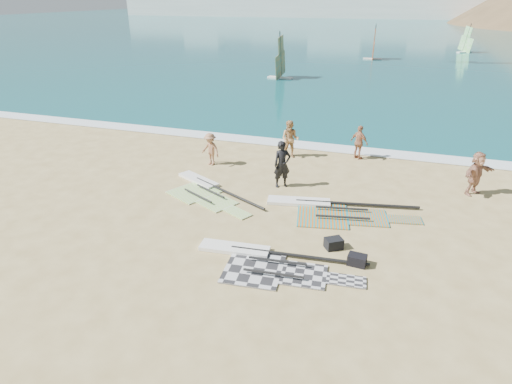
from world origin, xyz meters
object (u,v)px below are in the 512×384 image
(rig_grey, at_px, (264,261))
(beachgoer_mid, at_px, (210,149))
(rig_green, at_px, (205,190))
(gear_bag_far, at_px, (357,260))
(person_wetsuit, at_px, (282,164))
(beachgoer_left, at_px, (290,139))
(rig_orange, at_px, (329,209))
(beachgoer_right, at_px, (476,173))
(gear_bag_near, at_px, (334,243))
(beachgoer_back, at_px, (359,142))

(rig_grey, height_order, beachgoer_mid, beachgoer_mid)
(rig_green, distance_m, gear_bag_far, 7.15)
(person_wetsuit, height_order, beachgoer_left, person_wetsuit)
(rig_orange, xyz_separation_m, beachgoer_right, (5.13, 3.22, 0.82))
(gear_bag_near, xyz_separation_m, beachgoer_back, (-0.13, 8.35, 0.65))
(rig_orange, xyz_separation_m, beachgoer_back, (0.42, 5.86, 0.76))
(gear_bag_near, relative_size, person_wetsuit, 0.27)
(rig_grey, relative_size, gear_bag_near, 9.81)
(beachgoer_mid, bearing_deg, rig_grey, -36.49)
(rig_orange, xyz_separation_m, beachgoer_left, (-2.74, 5.05, 0.85))
(beachgoer_mid, bearing_deg, gear_bag_far, -20.79)
(rig_green, height_order, beachgoer_left, beachgoer_left)
(beachgoer_right, bearing_deg, rig_orange, 164.54)
(rig_grey, xyz_separation_m, rig_green, (-3.72, 4.07, -0.00))
(rig_orange, relative_size, beachgoer_mid, 3.76)
(rig_orange, relative_size, gear_bag_far, 10.70)
(gear_bag_far, bearing_deg, beachgoer_mid, 139.97)
(gear_bag_near, relative_size, beachgoer_mid, 0.35)
(rig_grey, xyz_separation_m, rig_orange, (1.27, 3.91, 0.00))
(rig_grey, xyz_separation_m, beachgoer_left, (-1.47, 8.97, 0.85))
(beachgoer_mid, relative_size, beachgoer_right, 0.86)
(rig_grey, relative_size, beachgoer_mid, 3.42)
(person_wetsuit, height_order, beachgoer_mid, person_wetsuit)
(rig_orange, bearing_deg, person_wetsuit, 133.92)
(beachgoer_back, bearing_deg, beachgoer_right, -177.66)
(rig_grey, bearing_deg, rig_orange, 67.12)
(beachgoer_left, height_order, beachgoer_mid, beachgoer_left)
(rig_grey, height_order, rig_orange, rig_orange)
(rig_orange, height_order, beachgoer_back, beachgoer_back)
(beachgoer_mid, xyz_separation_m, beachgoer_right, (11.07, 0.29, 0.12))
(gear_bag_near, distance_m, beachgoer_mid, 8.48)
(rig_green, bearing_deg, person_wetsuit, 54.09)
(rig_orange, xyz_separation_m, beachgoer_mid, (-5.93, 2.93, 0.70))
(rig_grey, distance_m, beachgoer_back, 9.95)
(rig_green, distance_m, gear_bag_near, 6.14)
(person_wetsuit, height_order, beachgoer_right, person_wetsuit)
(rig_green, relative_size, beachgoer_right, 2.62)
(beachgoer_right, bearing_deg, beachgoer_back, 103.15)
(rig_grey, relative_size, beachgoer_right, 2.95)
(person_wetsuit, xyz_separation_m, beachgoer_mid, (-3.74, 1.37, -0.21))
(rig_orange, relative_size, beachgoer_back, 3.47)
(gear_bag_far, height_order, beachgoer_left, beachgoer_left)
(gear_bag_far, bearing_deg, beachgoer_right, 59.35)
(rig_grey, xyz_separation_m, beachgoer_back, (1.69, 9.77, 0.76))
(rig_orange, distance_m, beachgoer_mid, 6.66)
(gear_bag_far, xyz_separation_m, beachgoer_back, (-0.92, 9.04, 0.65))
(gear_bag_near, bearing_deg, beachgoer_right, 51.29)
(gear_bag_far, relative_size, beachgoer_left, 0.29)
(rig_green, height_order, beachgoer_mid, beachgoer_mid)
(gear_bag_near, height_order, beachgoer_mid, beachgoer_mid)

